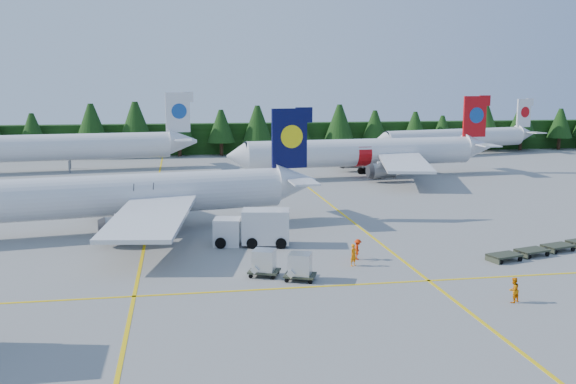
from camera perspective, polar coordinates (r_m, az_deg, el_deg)
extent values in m
plane|color=gray|center=(49.76, 3.33, -6.21)|extent=(320.00, 320.00, 0.00)
cube|color=yellow|center=(68.07, -12.13, -2.13)|extent=(0.25, 120.00, 0.01)
cube|color=yellow|center=(70.07, 4.44, -1.62)|extent=(0.25, 120.00, 0.01)
cube|color=yellow|center=(44.18, 5.10, -8.25)|extent=(80.00, 0.25, 0.01)
cube|color=black|center=(129.55, -4.86, 4.78)|extent=(220.00, 4.00, 6.00)
cylinder|color=silver|center=(61.02, -15.78, -0.32)|extent=(32.72, 9.07, 3.83)
cube|color=#070936|center=(63.86, 0.12, 4.78)|extent=(3.64, 0.92, 5.93)
cube|color=silver|center=(69.32, -13.80, 0.42)|extent=(11.69, 15.38, 1.09)
cylinder|color=slate|center=(66.86, -15.18, -1.13)|extent=(3.54, 2.51, 2.01)
cube|color=silver|center=(53.38, -12.15, -2.16)|extent=(7.83, 15.05, 1.09)
cylinder|color=slate|center=(56.00, -14.37, -3.11)|extent=(3.54, 2.51, 2.01)
cylinder|color=silver|center=(95.71, 6.47, 3.51)|extent=(34.66, 7.29, 4.05)
cone|color=silver|center=(90.55, -4.58, 3.21)|extent=(3.21, 4.30, 4.05)
cube|color=#B50C10|center=(103.69, 16.26, 6.46)|extent=(3.86, 0.72, 6.28)
cube|color=silver|center=(104.84, 6.29, 3.69)|extent=(11.61, 16.35, 1.15)
cylinder|color=slate|center=(101.73, 5.77, 2.73)|extent=(3.63, 2.44, 2.13)
cube|color=silver|center=(89.13, 10.32, 2.60)|extent=(9.24, 16.14, 1.15)
cylinder|color=slate|center=(90.94, 8.40, 1.88)|extent=(3.63, 2.44, 2.13)
cylinder|color=slate|center=(92.06, -1.16, 1.59)|extent=(0.24, 0.24, 1.72)
cylinder|color=silver|center=(107.87, -20.02, 3.74)|extent=(36.03, 8.87, 4.21)
cube|color=silver|center=(108.33, -9.78, 6.99)|extent=(4.01, 0.89, 6.53)
cylinder|color=silver|center=(129.19, 14.64, 4.64)|extent=(31.29, 11.22, 3.69)
cone|color=silver|center=(119.42, 8.23, 4.48)|extent=(3.40, 4.20, 3.69)
cube|color=silver|center=(140.15, 20.23, 6.61)|extent=(3.48, 1.17, 5.71)
cylinder|color=slate|center=(122.41, 10.21, 3.33)|extent=(0.22, 0.22, 1.47)
cube|color=silver|center=(59.09, -12.48, -3.37)|extent=(4.37, 2.79, 1.06)
cube|color=slate|center=(60.64, -12.77, -1.43)|extent=(2.18, 4.07, 2.87)
cube|color=slate|center=(62.31, -13.03, 0.07)|extent=(1.91, 1.44, 0.12)
cube|color=silver|center=(54.71, -5.43, -3.55)|extent=(2.57, 2.57, 2.31)
cube|color=black|center=(54.59, -5.44, -2.99)|extent=(2.22, 2.40, 0.99)
cube|color=silver|center=(54.34, -1.97, -3.07)|extent=(4.33, 3.11, 2.86)
cube|color=#313425|center=(52.55, 18.68, -5.33)|extent=(2.78, 2.14, 0.14)
cube|color=#313425|center=(54.82, 20.86, -4.85)|extent=(2.78, 2.14, 0.14)
cube|color=#313425|center=(57.17, 22.87, -4.41)|extent=(2.78, 2.14, 0.14)
cube|color=#313425|center=(45.94, -2.13, -7.03)|extent=(2.55, 2.28, 0.13)
cube|color=silver|center=(45.71, -2.14, -6.05)|extent=(1.90, 1.88, 1.49)
cube|color=#313425|center=(44.96, 1.08, -7.40)|extent=(2.55, 2.28, 0.13)
cube|color=silver|center=(44.73, 1.09, -6.40)|extent=(1.90, 1.88, 1.49)
imported|color=orange|center=(48.62, 5.85, -5.59)|extent=(0.73, 0.66, 1.68)
imported|color=orange|center=(42.84, 19.42, -8.21)|extent=(0.97, 0.88, 1.61)
imported|color=red|center=(50.37, 6.22, -5.10)|extent=(0.64, 0.78, 1.62)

